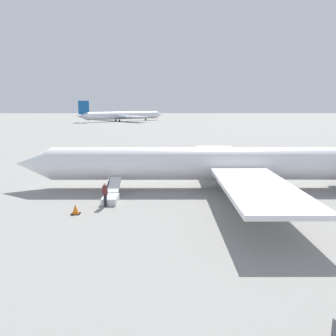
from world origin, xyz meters
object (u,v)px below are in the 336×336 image
Objects in this scene: boarding_stairs at (111,196)px; passenger at (105,193)px; airplane_far_left at (123,115)px; airplane_main at (230,163)px.

boarding_stairs is 2.32× the size of passenger.
airplane_far_left is 131.87m from boarding_stairs.
airplane_main reaches higher than boarding_stairs.
airplane_far_left is (23.96, -127.29, 0.54)m from airplane_main.
airplane_far_left is 133.14m from passenger.
passenger is at bearing 28.05° from airplane_main.
airplane_far_left is 9.64× the size of boarding_stairs.
boarding_stairs is at bearing -8.62° from passenger.
boarding_stairs is (-14.23, 131.08, -2.37)m from airplane_far_left.
airplane_far_left is at bearing -78.43° from airplane_main.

